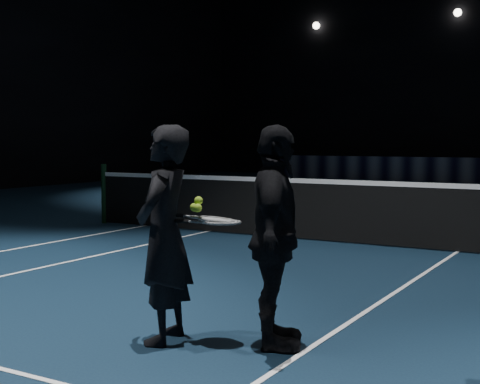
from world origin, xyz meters
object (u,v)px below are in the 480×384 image
at_px(player_b, 275,237).
at_px(racket_upper, 217,220).
at_px(racket_lower, 222,222).
at_px(tennis_balls, 197,206).
at_px(player_a, 164,234).

bearing_deg(player_b, racket_upper, 81.07).
relative_size(racket_lower, racket_upper, 1.00).
xyz_separation_m(racket_lower, racket_upper, (-0.06, 0.02, 0.01)).
bearing_deg(racket_upper, tennis_balls, -170.43).
height_order(player_a, tennis_balls, player_a).
bearing_deg(racket_upper, player_b, -9.08).
bearing_deg(player_b, player_a, 86.15).
distance_m(racket_lower, tennis_balls, 0.23).
height_order(player_b, racket_lower, player_b).
bearing_deg(racket_upper, racket_lower, -42.66).
bearing_deg(racket_lower, player_b, -0.00).
bearing_deg(racket_lower, player_a, -180.00).
xyz_separation_m(racket_lower, tennis_balls, (-0.18, -0.06, 0.12)).
distance_m(player_b, racket_upper, 0.47).
xyz_separation_m(player_a, racket_upper, (0.36, 0.17, 0.12)).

